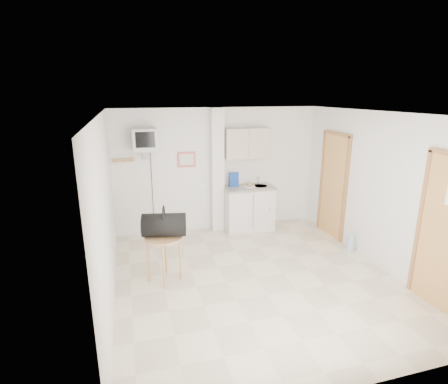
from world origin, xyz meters
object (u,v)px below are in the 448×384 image
object	(u,v)px
round_table	(164,244)
water_bottle	(351,243)
crt_television	(145,140)
duffel_bag	(164,225)

from	to	relation	value
round_table	water_bottle	bearing A→B (deg)	1.79
crt_television	round_table	bearing A→B (deg)	-86.67
crt_television	duffel_bag	xyz separation A→B (m)	(0.12, -1.69, -1.04)
crt_television	water_bottle	xyz separation A→B (m)	(3.43, -1.61, -1.78)
round_table	duffel_bag	bearing A→B (deg)	46.55
water_bottle	round_table	bearing A→B (deg)	-178.21
crt_television	round_table	world-z (taller)	crt_television
round_table	crt_television	bearing A→B (deg)	93.33
duffel_bag	water_bottle	xyz separation A→B (m)	(3.31, 0.08, -0.74)
water_bottle	duffel_bag	bearing A→B (deg)	-178.54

